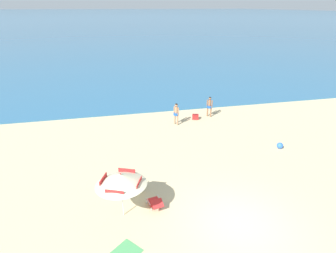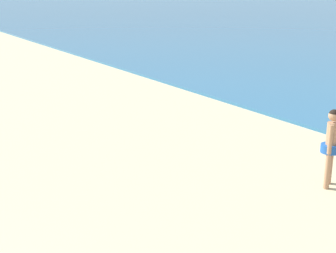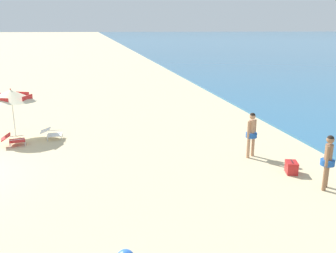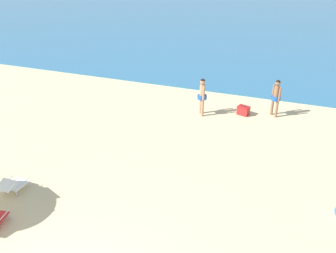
# 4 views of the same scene
# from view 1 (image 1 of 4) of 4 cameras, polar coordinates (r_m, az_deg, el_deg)

# --- Properties ---
(ground_plane) EXTENTS (800.00, 800.00, 0.00)m
(ground_plane) POSITION_cam_1_polar(r_m,az_deg,el_deg) (12.38, 14.66, -18.99)
(ground_plane) COLOR #CCB78C
(ocean_water) EXTENTS (800.00, 800.00, 0.10)m
(ocean_water) POSITION_cam_1_polar(r_m,az_deg,el_deg) (421.48, -12.91, 22.20)
(ocean_water) COLOR #2D668E
(ocean_water) RESTS_ON ground
(beach_umbrella_striped_main) EXTENTS (2.77, 2.78, 2.13)m
(beach_umbrella_striped_main) POSITION_cam_1_polar(r_m,az_deg,el_deg) (11.42, -9.80, -10.82)
(beach_umbrella_striped_main) COLOR silver
(beach_umbrella_striped_main) RESTS_ON ground
(lounge_chair_under_umbrella) EXTENTS (0.59, 0.88, 0.51)m
(lounge_chair_under_umbrella) POSITION_cam_1_polar(r_m,az_deg,el_deg) (13.68, -6.16, -12.02)
(lounge_chair_under_umbrella) COLOR white
(lounge_chair_under_umbrella) RESTS_ON ground
(lounge_chair_beside_umbrella) EXTENTS (0.70, 0.98, 0.52)m
(lounge_chair_beside_umbrella) POSITION_cam_1_polar(r_m,az_deg,el_deg) (12.61, -2.67, -15.51)
(lounge_chair_beside_umbrella) COLOR red
(lounge_chair_beside_umbrella) RESTS_ON ground
(person_standing_near_shore) EXTENTS (0.41, 0.41, 1.66)m
(person_standing_near_shore) POSITION_cam_1_polar(r_m,az_deg,el_deg) (22.24, 8.64, 4.41)
(person_standing_near_shore) COLOR #8C6042
(person_standing_near_shore) RESTS_ON ground
(person_standing_beside) EXTENTS (0.41, 0.44, 1.68)m
(person_standing_beside) POSITION_cam_1_polar(r_m,az_deg,el_deg) (20.45, 1.72, 2.95)
(person_standing_beside) COLOR tan
(person_standing_beside) RESTS_ON ground
(cooler_box) EXTENTS (0.58, 0.48, 0.43)m
(cooler_box) POSITION_cam_1_polar(r_m,az_deg,el_deg) (21.78, 5.72, 2.02)
(cooler_box) COLOR red
(cooler_box) RESTS_ON ground
(beach_ball) EXTENTS (0.39, 0.39, 0.39)m
(beach_ball) POSITION_cam_1_polar(r_m,az_deg,el_deg) (18.65, 22.29, -3.70)
(beach_ball) COLOR blue
(beach_ball) RESTS_ON ground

